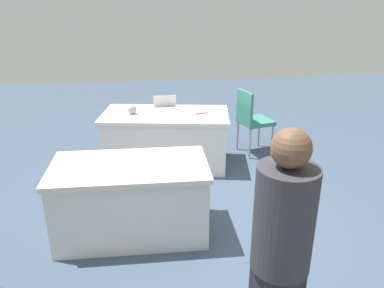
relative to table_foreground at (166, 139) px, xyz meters
The scene contains 8 objects.
ground_plane 1.67m from the table_foreground, 98.85° to the left, with size 14.40×14.40×0.00m, color #3D4C60.
table_foreground is the anchor object (origin of this frame).
table_mid_left 1.70m from the table_foreground, 74.11° to the left, with size 1.52×0.85×0.75m.
chair_tucked_left 1.32m from the table_foreground, behind, with size 0.53×0.53×0.97m.
person_attendee_browsing 3.35m from the table_foreground, 97.35° to the left, with size 0.41×0.41×1.64m.
laptop_silver 0.42m from the table_foreground, 93.38° to the right, with size 0.33×0.30×0.21m.
yarn_ball 0.62m from the table_foreground, ahead, with size 0.13×0.13×0.13m, color gray.
scissors_red 0.63m from the table_foreground, 169.47° to the left, with size 0.18×0.04×0.01m, color red.
Camera 1 is at (0.58, 3.38, 2.26)m, focal length 35.60 mm.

